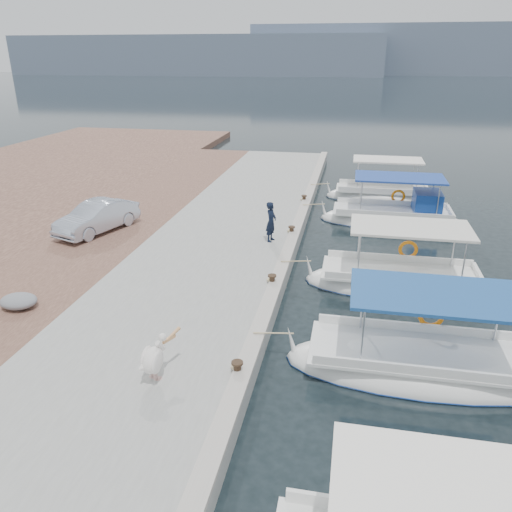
{
  "coord_description": "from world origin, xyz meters",
  "views": [
    {
      "loc": [
        1.96,
        -13.03,
        7.45
      ],
      "look_at": [
        -1.0,
        2.1,
        1.2
      ],
      "focal_mm": 35.0,
      "sensor_mm": 36.0,
      "label": 1
    }
  ],
  "objects_px": {
    "fishing_caique_b": "(420,368)",
    "fishing_caique_c": "(399,284)",
    "parked_car": "(97,217)",
    "fishing_caique_e": "(382,197)",
    "fisherman": "(271,222)",
    "fishing_caique_d": "(394,219)",
    "pelican": "(154,358)"
  },
  "relations": [
    {
      "from": "fishing_caique_b",
      "to": "fishing_caique_c",
      "type": "relative_size",
      "value": 1.06
    },
    {
      "from": "fishing_caique_c",
      "to": "parked_car",
      "type": "relative_size",
      "value": 1.68
    },
    {
      "from": "fishing_caique_e",
      "to": "fisherman",
      "type": "relative_size",
      "value": 3.81
    },
    {
      "from": "fishing_caique_b",
      "to": "fishing_caique_d",
      "type": "relative_size",
      "value": 1.01
    },
    {
      "from": "fishing_caique_d",
      "to": "fishing_caique_e",
      "type": "bearing_deg",
      "value": 95.71
    },
    {
      "from": "fishing_caique_b",
      "to": "parked_car",
      "type": "distance_m",
      "value": 14.33
    },
    {
      "from": "fishing_caique_e",
      "to": "pelican",
      "type": "bearing_deg",
      "value": -107.41
    },
    {
      "from": "fishing_caique_d",
      "to": "parked_car",
      "type": "height_order",
      "value": "fishing_caique_d"
    },
    {
      "from": "fishing_caique_d",
      "to": "fishing_caique_b",
      "type": "bearing_deg",
      "value": -90.29
    },
    {
      "from": "fishing_caique_e",
      "to": "parked_car",
      "type": "xyz_separation_m",
      "value": [
        -12.04,
        -9.3,
        1.01
      ]
    },
    {
      "from": "fishing_caique_d",
      "to": "parked_car",
      "type": "relative_size",
      "value": 1.75
    },
    {
      "from": "fishing_caique_e",
      "to": "pelican",
      "type": "height_order",
      "value": "fishing_caique_e"
    },
    {
      "from": "fishing_caique_b",
      "to": "fishing_caique_c",
      "type": "height_order",
      "value": "same"
    },
    {
      "from": "fishing_caique_b",
      "to": "fisherman",
      "type": "relative_size",
      "value": 4.25
    },
    {
      "from": "fishing_caique_b",
      "to": "fishing_caique_c",
      "type": "distance_m",
      "value": 4.97
    },
    {
      "from": "fishing_caique_b",
      "to": "fisherman",
      "type": "height_order",
      "value": "fishing_caique_b"
    },
    {
      "from": "fishing_caique_b",
      "to": "pelican",
      "type": "relative_size",
      "value": 5.3
    },
    {
      "from": "fishing_caique_d",
      "to": "parked_car",
      "type": "distance_m",
      "value": 13.51
    },
    {
      "from": "fisherman",
      "to": "parked_car",
      "type": "distance_m",
      "value": 7.35
    },
    {
      "from": "parked_car",
      "to": "fisherman",
      "type": "bearing_deg",
      "value": 20.35
    },
    {
      "from": "fisherman",
      "to": "parked_car",
      "type": "height_order",
      "value": "fisherman"
    },
    {
      "from": "fishing_caique_c",
      "to": "fishing_caique_e",
      "type": "relative_size",
      "value": 1.06
    },
    {
      "from": "fishing_caique_d",
      "to": "fisherman",
      "type": "distance_m",
      "value": 7.16
    },
    {
      "from": "pelican",
      "to": "fishing_caique_e",
      "type": "bearing_deg",
      "value": 72.59
    },
    {
      "from": "fishing_caique_c",
      "to": "pelican",
      "type": "xyz_separation_m",
      "value": [
        -5.99,
        -7.12,
        0.9
      ]
    },
    {
      "from": "fishing_caique_b",
      "to": "fishing_caique_e",
      "type": "bearing_deg",
      "value": 91.24
    },
    {
      "from": "fishing_caique_e",
      "to": "pelican",
      "type": "xyz_separation_m",
      "value": [
        -5.82,
        -18.57,
        0.9
      ]
    },
    {
      "from": "pelican",
      "to": "fisherman",
      "type": "distance_m",
      "value": 9.6
    },
    {
      "from": "fisherman",
      "to": "fishing_caique_c",
      "type": "bearing_deg",
      "value": -105.53
    },
    {
      "from": "pelican",
      "to": "fisherman",
      "type": "xyz_separation_m",
      "value": [
        1.12,
        9.53,
        0.28
      ]
    },
    {
      "from": "fishing_caique_d",
      "to": "fisherman",
      "type": "relative_size",
      "value": 4.19
    },
    {
      "from": "fishing_caique_b",
      "to": "fishing_caique_e",
      "type": "height_order",
      "value": "same"
    }
  ]
}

